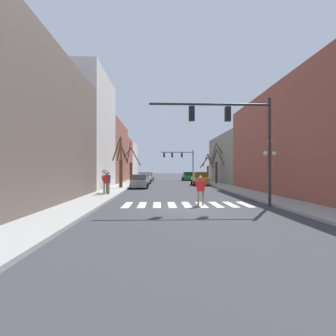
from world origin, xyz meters
The scene contains 22 objects.
ground_plane centered at (0.00, 0.00, 0.00)m, with size 240.00×240.00×0.00m, color #38383D.
sidewalk_left centered at (-6.17, 0.00, 0.07)m, with size 2.39×90.00×0.15m.
sidewalk_right centered at (6.17, 0.00, 0.07)m, with size 2.39×90.00×0.15m.
building_row_left centered at (-10.36, 23.96, 4.83)m, with size 6.00×62.50×12.44m.
building_row_right centered at (10.36, 12.43, 4.14)m, with size 6.00×38.72×8.86m.
crosswalk_stripes centered at (0.00, 1.83, 0.00)m, with size 7.65×2.60×0.01m.
traffic_signal_near centered at (2.69, 0.90, 4.59)m, with size 7.06×0.28×6.30m.
traffic_signal_far centered at (2.42, 34.86, 4.23)m, with size 6.13×0.28×5.72m.
street_lamp_right_corner centered at (6.24, 4.34, 3.12)m, with size 0.95×0.36×4.19m.
car_parked_right_mid centered at (-3.85, 25.11, 0.80)m, with size 2.02×4.42×1.71m.
car_parked_left_far centered at (-3.87, 15.83, 0.73)m, with size 1.97×4.25×1.56m.
car_driving_away_lane centered at (-3.77, 36.70, 0.73)m, with size 2.17×4.41×1.55m.
car_at_intersection centered at (3.83, 21.07, 0.82)m, with size 2.04×4.63×1.78m.
car_parked_right_far centered at (3.85, 36.26, 0.76)m, with size 2.01×4.80×1.61m.
pedestrian_waiting_at_curb centered at (-6.15, 8.55, 1.19)m, with size 0.37×0.74×1.76m.
pedestrian_on_right_sidewalk centered at (-5.85, 7.44, 1.23)m, with size 0.60×0.64×1.83m.
pedestrian_on_left_sidewalk centered at (-5.96, 7.29, 1.21)m, with size 0.77×0.25×1.80m.
pedestrian_near_right_corner centered at (0.79, 1.42, 1.05)m, with size 0.74×0.37×1.77m.
street_tree_left_far centered at (-6.23, 28.14, 2.54)m, with size 3.66×2.06×6.34m.
street_tree_left_near centered at (6.59, 23.29, 2.78)m, with size 2.61×3.49×5.78m.
street_tree_right_far centered at (6.36, 28.79, 2.28)m, with size 2.17×1.79×4.57m.
street_tree_right_mid centered at (-5.89, 14.94, 2.73)m, with size 1.76×2.76×5.67m.
Camera 1 is at (-1.69, -14.05, 2.17)m, focal length 28.00 mm.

